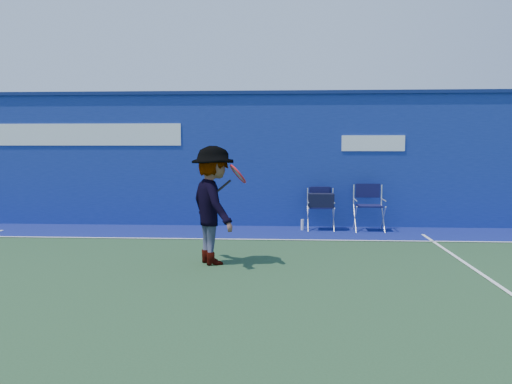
# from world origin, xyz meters

# --- Properties ---
(ground) EXTENTS (80.00, 80.00, 0.00)m
(ground) POSITION_xyz_m (0.00, 0.00, 0.00)
(ground) COLOR #234325
(ground) RESTS_ON ground
(stadium_wall) EXTENTS (24.00, 0.50, 3.08)m
(stadium_wall) POSITION_xyz_m (-0.00, 5.20, 1.55)
(stadium_wall) COLOR navy
(stadium_wall) RESTS_ON ground
(out_of_bounds_strip) EXTENTS (24.00, 1.80, 0.01)m
(out_of_bounds_strip) POSITION_xyz_m (0.00, 4.10, 0.00)
(out_of_bounds_strip) COLOR navy
(out_of_bounds_strip) RESTS_ON ground
(court_lines) EXTENTS (24.00, 12.00, 0.01)m
(court_lines) POSITION_xyz_m (0.00, 0.60, 0.01)
(court_lines) COLOR white
(court_lines) RESTS_ON out_of_bounds_strip
(directors_chair_left) EXTENTS (0.56, 0.52, 0.94)m
(directors_chair_left) POSITION_xyz_m (2.42, 4.51, 0.40)
(directors_chair_left) COLOR silver
(directors_chair_left) RESTS_ON ground
(directors_chair_right) EXTENTS (0.61, 0.54, 1.01)m
(directors_chair_right) POSITION_xyz_m (3.46, 4.45, 0.32)
(directors_chair_right) COLOR silver
(directors_chair_right) RESTS_ON ground
(water_bottle) EXTENTS (0.07, 0.07, 0.24)m
(water_bottle) POSITION_xyz_m (2.02, 4.46, 0.12)
(water_bottle) COLOR silver
(water_bottle) RESTS_ON ground
(tennis_player) EXTENTS (1.18, 1.38, 1.85)m
(tennis_player) POSITION_xyz_m (0.54, 1.06, 0.93)
(tennis_player) COLOR #EA4738
(tennis_player) RESTS_ON ground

